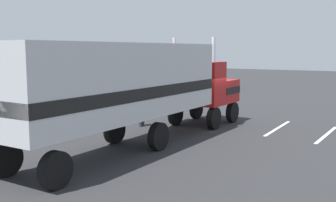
% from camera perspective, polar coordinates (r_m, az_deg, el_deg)
% --- Properties ---
extents(ground_plane, '(120.00, 120.00, 0.00)m').
position_cam_1_polar(ground_plane, '(20.95, 4.91, -3.52)').
color(ground_plane, '#2D2D30').
extents(lane_stripe_near, '(4.40, 0.18, 0.01)m').
position_cam_1_polar(lane_stripe_near, '(20.99, 15.19, -3.71)').
color(lane_stripe_near, silver).
rests_on(lane_stripe_near, ground_plane).
extents(lane_stripe_mid, '(4.40, 0.31, 0.01)m').
position_cam_1_polar(lane_stripe_mid, '(20.14, 21.43, -4.42)').
color(lane_stripe_mid, silver).
rests_on(lane_stripe_mid, ground_plane).
extents(semi_truck, '(14.23, 2.96, 4.50)m').
position_cam_1_polar(semi_truck, '(16.26, -4.41, 2.35)').
color(semi_truck, '#B21919').
rests_on(semi_truck, ground_plane).
extents(person_bystander, '(0.35, 0.47, 1.63)m').
position_cam_1_polar(person_bystander, '(20.68, -3.79, -1.14)').
color(person_bystander, '#2D3347').
rests_on(person_bystander, ground_plane).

